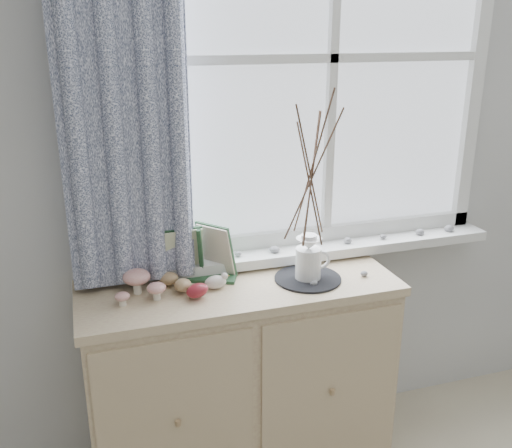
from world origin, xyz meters
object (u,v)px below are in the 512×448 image
at_px(botanical_book, 202,254).
at_px(twig_pitcher, 311,172).
at_px(sideboard, 241,381).
at_px(toadstool_cluster, 140,282).

bearing_deg(botanical_book, twig_pitcher, 7.36).
xyz_separation_m(sideboard, botanical_book, (-0.13, 0.07, 0.53)).
distance_m(botanical_book, toadstool_cluster, 0.25).
xyz_separation_m(toadstool_cluster, twig_pitcher, (0.63, -0.05, 0.37)).
xyz_separation_m(sideboard, toadstool_cluster, (-0.37, 0.02, 0.48)).
distance_m(toadstool_cluster, twig_pitcher, 0.73).
xyz_separation_m(botanical_book, toadstool_cluster, (-0.24, -0.06, -0.06)).
height_order(sideboard, toadstool_cluster, toadstool_cluster).
distance_m(sideboard, toadstool_cluster, 0.60).
relative_size(sideboard, toadstool_cluster, 6.66).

